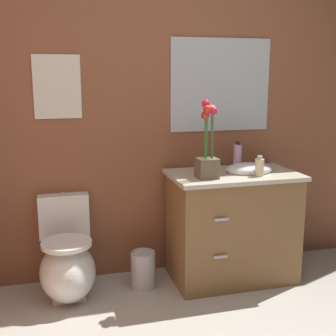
{
  "coord_description": "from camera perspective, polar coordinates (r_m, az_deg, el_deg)",
  "views": [
    {
      "loc": [
        -0.83,
        -1.6,
        1.54
      ],
      "look_at": [
        -0.03,
        1.32,
        0.9
      ],
      "focal_mm": 48.0,
      "sensor_mm": 36.0,
      "label": 1
    }
  ],
  "objects": [
    {
      "name": "soap_bottle",
      "position": [
        3.39,
        8.81,
        1.38
      ],
      "size": [
        0.06,
        0.06,
        0.22
      ],
      "color": "#B28CBF",
      "rests_on": "vanity_cabinet"
    },
    {
      "name": "vanity_cabinet",
      "position": [
        3.44,
        8.19,
        -7.13
      ],
      "size": [
        0.94,
        0.56,
        1.0
      ],
      "color": "brown",
      "rests_on": "ground_plane"
    },
    {
      "name": "flower_vase",
      "position": [
        3.11,
        5.02,
        2.1
      ],
      "size": [
        0.14,
        0.14,
        0.54
      ],
      "color": "brown",
      "rests_on": "vanity_cabinet"
    },
    {
      "name": "toilet",
      "position": [
        3.27,
        -12.68,
        -11.74
      ],
      "size": [
        0.38,
        0.59,
        0.69
      ],
      "color": "white",
      "rests_on": "ground_plane"
    },
    {
      "name": "wall_mirror",
      "position": [
        3.52,
        6.72,
        10.41
      ],
      "size": [
        0.8,
        0.01,
        0.7
      ],
      "primitive_type": "cube",
      "color": "#B2BCC6"
    },
    {
      "name": "wall_back",
      "position": [
        3.46,
        2.01,
        7.15
      ],
      "size": [
        4.4,
        0.05,
        2.5
      ],
      "primitive_type": "cube",
      "color": "brown",
      "rests_on": "ground_plane"
    },
    {
      "name": "wall_poster",
      "position": [
        3.27,
        -13.9,
        9.97
      ],
      "size": [
        0.33,
        0.01,
        0.44
      ],
      "primitive_type": "cube",
      "color": "silver"
    },
    {
      "name": "lotion_bottle",
      "position": [
        3.25,
        11.54,
        0.13
      ],
      "size": [
        0.06,
        0.06,
        0.15
      ],
      "color": "beige",
      "rests_on": "vanity_cabinet"
    },
    {
      "name": "trash_bin",
      "position": [
        3.36,
        -3.17,
        -12.73
      ],
      "size": [
        0.18,
        0.18,
        0.27
      ],
      "color": "#B7B7BC",
      "rests_on": "ground_plane"
    }
  ]
}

